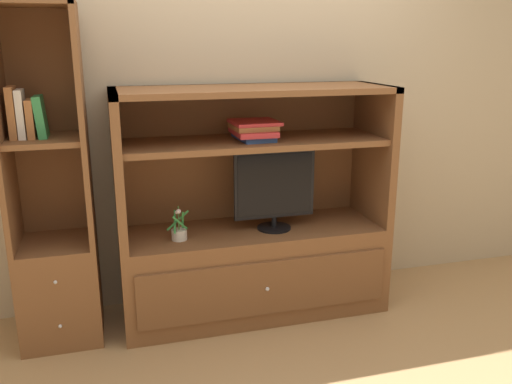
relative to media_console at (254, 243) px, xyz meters
name	(u,v)px	position (x,y,z in m)	size (l,w,h in m)	color
ground_plane	(272,340)	(0.00, -0.41, -0.46)	(8.00, 8.00, 0.00)	tan
painted_rear_wall	(239,88)	(0.00, 0.34, 0.94)	(6.00, 0.10, 2.80)	tan
media_console	(254,243)	(0.00, 0.00, 0.00)	(1.66, 0.59, 1.44)	brown
tv_monitor	(274,188)	(0.12, -0.05, 0.37)	(0.51, 0.21, 0.50)	black
potted_plant	(179,233)	(-0.48, -0.08, 0.15)	(0.14, 0.12, 0.21)	beige
magazine_stack	(253,130)	(0.00, -0.01, 0.73)	(0.28, 0.34, 0.11)	#2D519E
bookshelf_tall	(55,237)	(-1.17, 0.00, 0.16)	(0.44, 0.47, 1.90)	brown
upright_book_row	(26,116)	(-1.25, -0.01, 0.86)	(0.19, 0.17, 0.28)	#A56638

